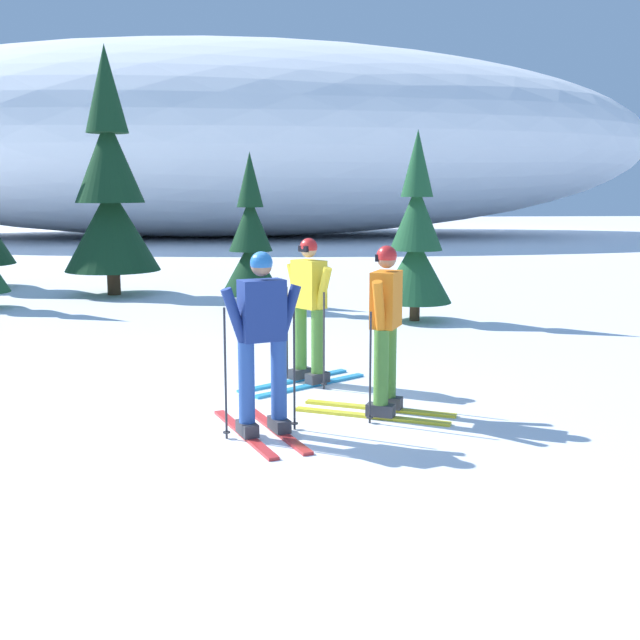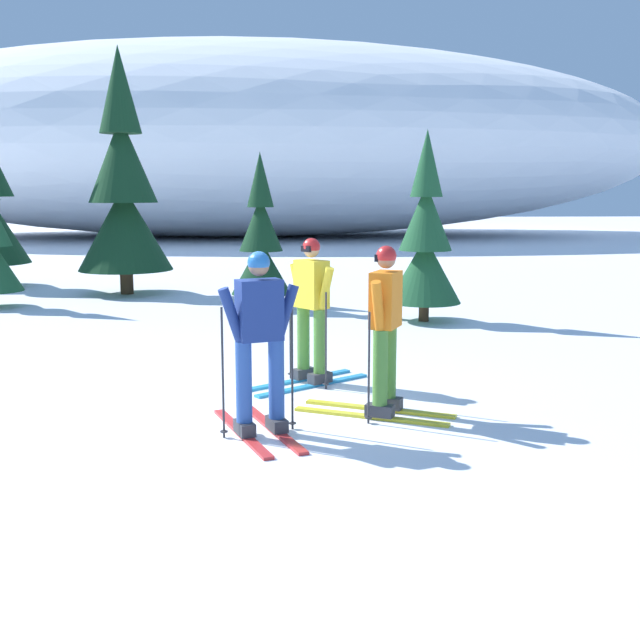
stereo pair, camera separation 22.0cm
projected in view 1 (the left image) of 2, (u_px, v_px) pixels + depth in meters
The scene contains 8 objects.
ground_plane at pixel (175, 416), 7.99m from camera, with size 120.00×120.00×0.00m, color white.
skier_navy_jacket at pixel (262, 341), 7.22m from camera, with size 0.93×1.64×1.73m.
skier_yellow_jacket at pixel (308, 309), 9.23m from camera, with size 1.55×1.30×1.73m.
skier_orange_jacket at pixel (385, 328), 7.91m from camera, with size 1.65×1.05×1.74m.
pine_tree_center_right at pixel (110, 192), 16.94m from camera, with size 2.06×2.06×5.33m.
pine_tree_right at pixel (251, 245), 14.95m from camera, with size 1.16×1.16×3.00m.
pine_tree_far_right at pixel (416, 242), 13.63m from camera, with size 1.28×1.28×3.31m.
snow_ridge_background at pixel (221, 142), 38.53m from camera, with size 42.66×19.86×9.27m, color white.
Camera 1 is at (0.82, -7.82, 2.27)m, focal length 44.05 mm.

